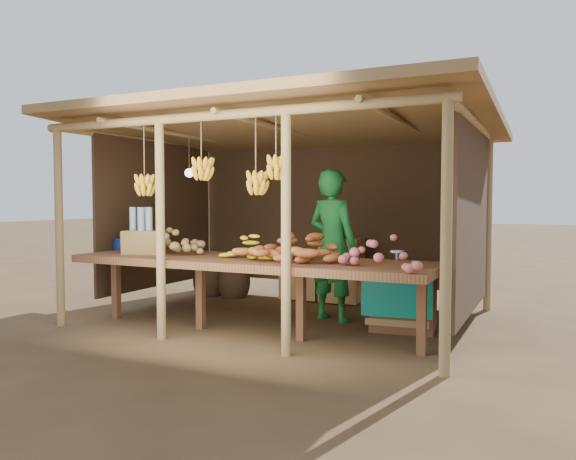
% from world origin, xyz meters
% --- Properties ---
extents(ground, '(60.00, 60.00, 0.00)m').
position_xyz_m(ground, '(0.00, 0.00, 0.00)').
color(ground, brown).
rests_on(ground, ground).
extents(stall_structure, '(4.70, 3.50, 2.43)m').
position_xyz_m(stall_structure, '(-0.02, 0.03, 1.92)').
color(stall_structure, '#A38454').
rests_on(stall_structure, ground).
extents(counter, '(3.90, 1.05, 0.80)m').
position_xyz_m(counter, '(0.00, -0.95, 0.74)').
color(counter, brown).
rests_on(counter, ground).
extents(potato_heap, '(1.03, 0.74, 0.36)m').
position_xyz_m(potato_heap, '(-1.11, -0.89, 0.98)').
color(potato_heap, '#A08652').
rests_on(potato_heap, counter).
extents(sweet_potato_heap, '(1.25, 1.00, 0.36)m').
position_xyz_m(sweet_potato_heap, '(0.45, -0.95, 0.98)').
color(sweet_potato_heap, '#B5632E').
rests_on(sweet_potato_heap, counter).
extents(onion_heap, '(0.92, 0.66, 0.36)m').
position_xyz_m(onion_heap, '(1.49, -1.21, 0.98)').
color(onion_heap, '#C96265').
rests_on(onion_heap, counter).
extents(banana_pile, '(0.53, 0.32, 0.34)m').
position_xyz_m(banana_pile, '(0.03, -0.88, 0.97)').
color(banana_pile, yellow).
rests_on(banana_pile, counter).
extents(tomato_basin, '(0.39, 0.39, 0.20)m').
position_xyz_m(tomato_basin, '(-1.90, -0.60, 0.88)').
color(tomato_basin, navy).
rests_on(tomato_basin, counter).
extents(bottle_box, '(0.50, 0.45, 0.53)m').
position_xyz_m(bottle_box, '(-1.31, -1.02, 1.00)').
color(bottle_box, '#9E7847').
rests_on(bottle_box, counter).
extents(vendor, '(0.73, 0.59, 1.76)m').
position_xyz_m(vendor, '(0.54, 0.08, 0.88)').
color(vendor, '#186C2D').
rests_on(vendor, ground).
extents(tarp_crate, '(0.80, 0.71, 0.88)m').
position_xyz_m(tarp_crate, '(1.40, -0.02, 0.36)').
color(tarp_crate, brown).
rests_on(tarp_crate, ground).
extents(carton_stack, '(1.14, 0.44, 0.87)m').
position_xyz_m(carton_stack, '(0.04, 1.20, 0.38)').
color(carton_stack, '#9E7847').
rests_on(carton_stack, ground).
extents(burlap_sacks, '(0.90, 0.47, 0.64)m').
position_xyz_m(burlap_sacks, '(-1.51, 0.90, 0.28)').
color(burlap_sacks, '#453020').
rests_on(burlap_sacks, ground).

